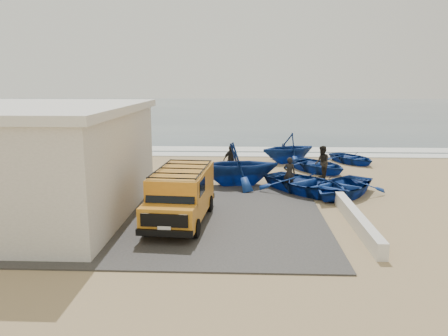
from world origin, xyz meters
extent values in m
plane|color=tan|center=(0.00, 0.00, 0.00)|extent=(160.00, 160.00, 0.00)
cube|color=#3B3936|center=(-2.00, -2.00, 0.03)|extent=(12.00, 10.00, 0.05)
cube|color=#385166|center=(0.00, 56.00, 0.00)|extent=(180.00, 88.00, 0.01)
cube|color=white|center=(0.00, 12.00, 0.03)|extent=(180.00, 1.60, 0.06)
cube|color=white|center=(0.00, 14.50, 0.02)|extent=(180.00, 2.20, 0.04)
cube|color=silver|center=(-7.50, -2.00, 2.00)|extent=(8.00, 9.00, 4.00)
cube|color=silver|center=(-7.50, -2.00, 4.15)|extent=(8.40, 9.40, 0.30)
cube|color=black|center=(-3.55, -0.50, 2.60)|extent=(0.08, 0.70, 0.90)
cube|color=silver|center=(5.00, -3.00, 0.28)|extent=(0.35, 6.00, 0.55)
cube|color=orange|center=(-1.38, -2.31, 1.13)|extent=(2.11, 3.87, 1.58)
cube|color=orange|center=(-1.56, -4.60, 0.77)|extent=(1.88, 1.00, 0.86)
cube|color=black|center=(-1.52, -4.16, 1.53)|extent=(1.70, 0.45, 0.69)
cube|color=black|center=(-1.59, -5.05, 0.86)|extent=(1.55, 0.20, 0.43)
cube|color=black|center=(-1.60, -5.08, 0.45)|extent=(1.86, 0.28, 0.21)
cube|color=black|center=(-1.38, -2.36, 1.99)|extent=(2.00, 3.58, 0.06)
cylinder|color=black|center=(-2.38, -4.16, 0.34)|extent=(0.26, 0.69, 0.67)
cylinder|color=black|center=(-2.15, -1.19, 0.34)|extent=(0.26, 0.69, 0.67)
cylinder|color=black|center=(-0.68, -4.29, 0.34)|extent=(0.26, 0.69, 0.67)
cylinder|color=black|center=(-0.44, -1.33, 0.34)|extent=(0.26, 0.69, 0.67)
imported|color=navy|center=(3.87, 1.76, 0.47)|extent=(5.46, 5.58, 0.95)
imported|color=navy|center=(5.40, 1.35, 0.44)|extent=(4.99, 5.22, 0.88)
imported|color=navy|center=(0.63, 3.20, 1.08)|extent=(4.61, 4.14, 2.16)
imported|color=navy|center=(5.18, 6.59, 0.41)|extent=(4.54, 4.82, 0.81)
imported|color=navy|center=(3.78, 9.31, 0.95)|extent=(4.62, 4.40, 1.90)
imported|color=navy|center=(7.79, 9.26, 0.35)|extent=(3.76, 4.09, 0.69)
imported|color=black|center=(3.14, 2.54, 0.78)|extent=(0.62, 0.45, 1.57)
imported|color=black|center=(5.10, 4.74, 0.90)|extent=(0.72, 0.90, 1.79)
imported|color=black|center=(0.23, 5.60, 0.85)|extent=(1.04, 0.93, 1.69)
camera|label=1|loc=(0.86, -18.16, 5.28)|focal=35.00mm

